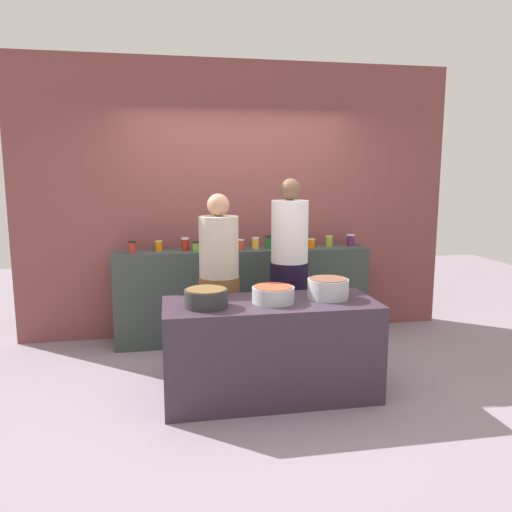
% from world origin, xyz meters
% --- Properties ---
extents(ground, '(12.00, 12.00, 0.00)m').
position_xyz_m(ground, '(0.00, 0.00, 0.00)').
color(ground, gray).
extents(storefront_wall, '(4.80, 0.12, 3.00)m').
position_xyz_m(storefront_wall, '(0.00, 1.45, 1.50)').
color(storefront_wall, brown).
rests_on(storefront_wall, ground).
extents(display_shelf, '(2.70, 0.36, 1.00)m').
position_xyz_m(display_shelf, '(0.00, 1.10, 0.50)').
color(display_shelf, '#36403D').
rests_on(display_shelf, ground).
extents(prep_table, '(1.70, 0.70, 0.79)m').
position_xyz_m(prep_table, '(0.00, -0.30, 0.39)').
color(prep_table, '#372938').
rests_on(prep_table, ground).
extents(preserve_jar_0, '(0.07, 0.07, 0.13)m').
position_xyz_m(preserve_jar_0, '(-1.14, 1.03, 1.06)').
color(preserve_jar_0, '#AD2E1E').
rests_on(preserve_jar_0, display_shelf).
extents(preserve_jar_1, '(0.07, 0.07, 0.11)m').
position_xyz_m(preserve_jar_1, '(-0.89, 1.15, 1.05)').
color(preserve_jar_1, orange).
rests_on(preserve_jar_1, display_shelf).
extents(preserve_jar_2, '(0.08, 0.08, 0.13)m').
position_xyz_m(preserve_jar_2, '(-0.61, 1.13, 1.07)').
color(preserve_jar_2, '#A52216').
rests_on(preserve_jar_2, display_shelf).
extents(preserve_jar_3, '(0.08, 0.08, 0.10)m').
position_xyz_m(preserve_jar_3, '(-0.51, 1.05, 1.05)').
color(preserve_jar_3, '#629B30').
rests_on(preserve_jar_3, display_shelf).
extents(preserve_jar_4, '(0.09, 0.09, 0.15)m').
position_xyz_m(preserve_jar_4, '(-0.24, 1.05, 1.08)').
color(preserve_jar_4, '#50245B').
rests_on(preserve_jar_4, display_shelf).
extents(preserve_jar_5, '(0.08, 0.08, 0.11)m').
position_xyz_m(preserve_jar_5, '(-0.04, 1.07, 1.06)').
color(preserve_jar_5, '#BF3B24').
rests_on(preserve_jar_5, display_shelf).
extents(preserve_jar_6, '(0.08, 0.08, 0.12)m').
position_xyz_m(preserve_jar_6, '(0.14, 1.13, 1.06)').
color(preserve_jar_6, gold).
rests_on(preserve_jar_6, display_shelf).
extents(preserve_jar_7, '(0.09, 0.09, 0.14)m').
position_xyz_m(preserve_jar_7, '(0.28, 1.10, 1.07)').
color(preserve_jar_7, '#1F5B2D').
rests_on(preserve_jar_7, display_shelf).
extents(preserve_jar_8, '(0.08, 0.08, 0.10)m').
position_xyz_m(preserve_jar_8, '(0.38, 1.07, 1.05)').
color(preserve_jar_8, olive).
rests_on(preserve_jar_8, display_shelf).
extents(preserve_jar_9, '(0.08, 0.08, 0.12)m').
position_xyz_m(preserve_jar_9, '(0.61, 1.13, 1.06)').
color(preserve_jar_9, orange).
rests_on(preserve_jar_9, display_shelf).
extents(preserve_jar_10, '(0.09, 0.09, 0.10)m').
position_xyz_m(preserve_jar_10, '(0.74, 1.07, 1.05)').
color(preserve_jar_10, '#DD6308').
rests_on(preserve_jar_10, display_shelf).
extents(preserve_jar_11, '(0.08, 0.08, 0.12)m').
position_xyz_m(preserve_jar_11, '(0.95, 1.11, 1.06)').
color(preserve_jar_11, olive).
rests_on(preserve_jar_11, display_shelf).
extents(preserve_jar_12, '(0.09, 0.09, 0.13)m').
position_xyz_m(preserve_jar_12, '(1.22, 1.16, 1.06)').
color(preserve_jar_12, '#4E1C4F').
rests_on(preserve_jar_12, display_shelf).
extents(cooking_pot_left, '(0.33, 0.33, 0.14)m').
position_xyz_m(cooking_pot_left, '(-0.52, -0.36, 0.86)').
color(cooking_pot_left, '#2D2D2D').
rests_on(cooking_pot_left, prep_table).
extents(cooking_pot_center, '(0.34, 0.34, 0.13)m').
position_xyz_m(cooking_pot_center, '(0.02, -0.32, 0.85)').
color(cooking_pot_center, '#B7B7BC').
rests_on(cooking_pot_center, prep_table).
extents(cooking_pot_right, '(0.34, 0.34, 0.17)m').
position_xyz_m(cooking_pot_right, '(0.49, -0.27, 0.87)').
color(cooking_pot_right, '#B7B7BC').
rests_on(cooking_pot_right, prep_table).
extents(cook_with_tongs, '(0.37, 0.37, 1.62)m').
position_xyz_m(cook_with_tongs, '(-0.35, 0.29, 0.73)').
color(cook_with_tongs, brown).
rests_on(cook_with_tongs, ground).
extents(cook_in_cap, '(0.36, 0.36, 1.75)m').
position_xyz_m(cook_in_cap, '(0.35, 0.48, 0.79)').
color(cook_in_cap, black).
rests_on(cook_in_cap, ground).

